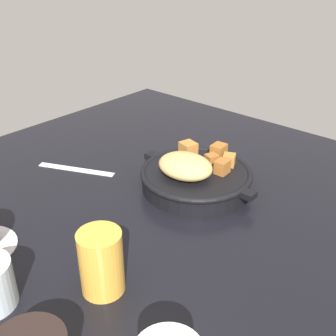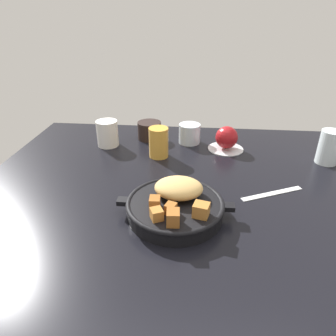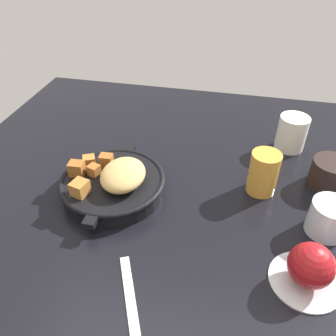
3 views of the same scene
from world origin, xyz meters
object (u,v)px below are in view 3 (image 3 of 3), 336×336
at_px(red_apple, 311,265).
at_px(juice_glass_amber, 263,173).
at_px(butter_knife, 131,302).
at_px(cast_iron_skillet, 114,182).
at_px(water_glass_short, 329,218).
at_px(coffee_mug_dark, 330,173).
at_px(ceramic_mug_white, 292,133).

bearing_deg(red_apple, juice_glass_amber, -161.20).
xyz_separation_m(butter_knife, juice_glass_amber, (-0.32, 0.20, 0.05)).
xyz_separation_m(cast_iron_skillet, juice_glass_amber, (-0.08, 0.31, 0.02)).
xyz_separation_m(cast_iron_skillet, butter_knife, (0.25, 0.11, -0.03)).
bearing_deg(cast_iron_skillet, red_apple, 69.55).
distance_m(cast_iron_skillet, red_apple, 0.42).
distance_m(red_apple, water_glass_short, 0.14).
height_order(cast_iron_skillet, juice_glass_amber, juice_glass_amber).
bearing_deg(water_glass_short, red_apple, -20.57).
bearing_deg(water_glass_short, juice_glass_amber, -127.84).
height_order(butter_knife, coffee_mug_dark, coffee_mug_dark).
bearing_deg(juice_glass_amber, butter_knife, -31.69).
height_order(red_apple, juice_glass_amber, juice_glass_amber).
relative_size(water_glass_short, ceramic_mug_white, 0.85).
xyz_separation_m(red_apple, coffee_mug_dark, (-0.27, 0.07, -0.01)).
xyz_separation_m(red_apple, ceramic_mug_white, (-0.41, -0.00, 0.00)).
bearing_deg(juice_glass_amber, water_glass_short, 52.16).
distance_m(cast_iron_skillet, water_glass_short, 0.44).
distance_m(cast_iron_skillet, coffee_mug_dark, 0.48).
bearing_deg(red_apple, butter_knife, -69.90).
distance_m(butter_knife, juice_glass_amber, 0.38).
bearing_deg(coffee_mug_dark, red_apple, -14.68).
distance_m(coffee_mug_dark, juice_glass_amber, 0.16).
bearing_deg(cast_iron_skillet, juice_glass_amber, 103.87).
bearing_deg(red_apple, water_glass_short, 159.43).
relative_size(water_glass_short, coffee_mug_dark, 0.89).
distance_m(ceramic_mug_white, coffee_mug_dark, 0.16).
bearing_deg(juice_glass_amber, ceramic_mug_white, 159.13).
xyz_separation_m(cast_iron_skillet, coffee_mug_dark, (-0.13, 0.46, 0.00)).
bearing_deg(water_glass_short, coffee_mug_dark, 170.63).
bearing_deg(coffee_mug_dark, ceramic_mug_white, -150.72).
bearing_deg(ceramic_mug_white, juice_glass_amber, -20.87).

